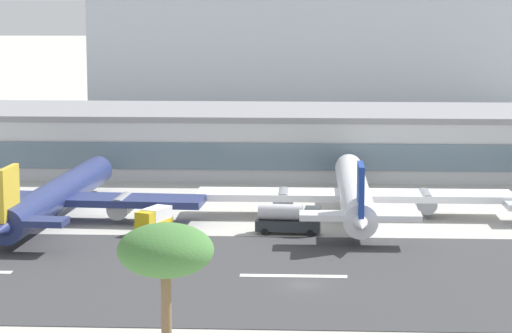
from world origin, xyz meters
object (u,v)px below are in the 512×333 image
object	(u,v)px
airliner_navy_tail_gate_2	(354,194)
distant_hotel_block	(325,40)
service_fuel_truck_1	(289,219)
service_box_truck_0	(154,219)
palm_tree_2	(166,255)
airliner_gold_tail_gate_1	(54,198)
terminal_building	(233,139)

from	to	relation	value
airliner_navy_tail_gate_2	distant_hotel_block	bearing A→B (deg)	0.86
service_fuel_truck_1	distant_hotel_block	bearing A→B (deg)	92.25
service_box_truck_0	palm_tree_2	xyz separation A→B (m)	(10.92, -70.28, 12.07)
airliner_gold_tail_gate_1	airliner_navy_tail_gate_2	bearing A→B (deg)	-79.19
terminal_building	palm_tree_2	distance (m)	123.83
service_fuel_truck_1	palm_tree_2	bearing A→B (deg)	-91.06
terminal_building	airliner_navy_tail_gate_2	xyz separation A→B (m)	(20.04, -41.58, -2.18)
distant_hotel_block	service_box_truck_0	size ratio (longest dim) A/B	19.32
service_box_truck_0	airliner_navy_tail_gate_2	bearing A→B (deg)	136.67
service_box_truck_0	service_fuel_truck_1	size ratio (longest dim) A/B	0.74
distant_hotel_block	service_fuel_truck_1	size ratio (longest dim) A/B	14.38
airliner_gold_tail_gate_1	palm_tree_2	world-z (taller)	palm_tree_2
service_box_truck_0	airliner_gold_tail_gate_1	bearing A→B (deg)	-90.33
airliner_navy_tail_gate_2	palm_tree_2	world-z (taller)	palm_tree_2
service_fuel_truck_1	airliner_navy_tail_gate_2	bearing A→B (deg)	56.43
service_box_truck_0	palm_tree_2	distance (m)	72.14
distant_hotel_block	airliner_gold_tail_gate_1	bearing A→B (deg)	-104.01
service_box_truck_0	palm_tree_2	bearing A→B (deg)	32.08
airliner_navy_tail_gate_2	service_fuel_truck_1	xyz separation A→B (m)	(-9.02, -11.52, -1.28)
terminal_building	service_box_truck_0	xyz separation A→B (m)	(-6.77, -53.19, -3.70)
service_box_truck_0	service_fuel_truck_1	world-z (taller)	service_fuel_truck_1
service_box_truck_0	terminal_building	bearing A→B (deg)	-164.01
airliner_navy_tail_gate_2	palm_tree_2	xyz separation A→B (m)	(-15.89, -81.90, 10.55)
airliner_gold_tail_gate_1	palm_tree_2	bearing A→B (deg)	-157.87
palm_tree_2	service_box_truck_0	bearing A→B (deg)	98.84
distant_hotel_block	airliner_navy_tail_gate_2	xyz separation A→B (m)	(2.64, -150.54, -15.37)
terminal_building	distant_hotel_block	world-z (taller)	distant_hotel_block
terminal_building	palm_tree_2	xyz separation A→B (m)	(4.16, -123.47, 8.37)
airliner_gold_tail_gate_1	terminal_building	bearing A→B (deg)	-20.98
palm_tree_2	airliner_gold_tail_gate_1	bearing A→B (deg)	108.47
airliner_navy_tail_gate_2	palm_tree_2	bearing A→B (deg)	168.88
airliner_gold_tail_gate_1	airliner_navy_tail_gate_2	size ratio (longest dim) A/B	1.02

